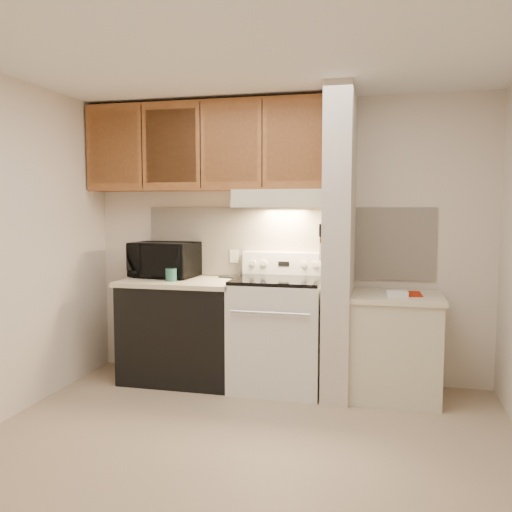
% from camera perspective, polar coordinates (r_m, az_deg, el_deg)
% --- Properties ---
extents(floor, '(3.60, 3.60, 0.00)m').
position_cam_1_polar(floor, '(3.77, -1.26, -19.19)').
color(floor, tan).
rests_on(floor, ground).
extents(ceiling, '(3.60, 3.60, 0.00)m').
position_cam_1_polar(ceiling, '(3.56, -1.35, 20.60)').
color(ceiling, white).
rests_on(ceiling, wall_back).
extents(wall_back, '(3.60, 2.50, 0.02)m').
position_cam_1_polar(wall_back, '(4.91, 3.16, 1.63)').
color(wall_back, beige).
rests_on(wall_back, floor).
extents(wall_left, '(0.02, 3.00, 2.50)m').
position_cam_1_polar(wall_left, '(4.27, -25.36, 0.60)').
color(wall_left, beige).
rests_on(wall_left, floor).
extents(backsplash, '(2.60, 0.02, 0.63)m').
position_cam_1_polar(backsplash, '(4.89, 3.13, 1.44)').
color(backsplash, white).
rests_on(backsplash, wall_back).
extents(range_body, '(0.76, 0.65, 0.92)m').
position_cam_1_polar(range_body, '(4.69, 2.35, -8.32)').
color(range_body, silver).
rests_on(range_body, floor).
extents(oven_window, '(0.50, 0.01, 0.30)m').
position_cam_1_polar(oven_window, '(4.38, 1.54, -8.76)').
color(oven_window, black).
rests_on(oven_window, range_body).
extents(oven_handle, '(0.65, 0.02, 0.02)m').
position_cam_1_polar(oven_handle, '(4.29, 1.44, -6.02)').
color(oven_handle, silver).
rests_on(oven_handle, range_body).
extents(cooktop, '(0.74, 0.64, 0.03)m').
position_cam_1_polar(cooktop, '(4.60, 2.37, -2.55)').
color(cooktop, black).
rests_on(cooktop, range_body).
extents(range_backguard, '(0.76, 0.08, 0.20)m').
position_cam_1_polar(range_backguard, '(4.86, 3.02, -0.77)').
color(range_backguard, silver).
rests_on(range_backguard, range_body).
extents(range_display, '(0.10, 0.01, 0.04)m').
position_cam_1_polar(range_display, '(4.82, 2.93, -0.82)').
color(range_display, black).
rests_on(range_display, range_backguard).
extents(range_knob_left_outer, '(0.05, 0.02, 0.05)m').
position_cam_1_polar(range_knob_left_outer, '(4.88, -0.31, -0.74)').
color(range_knob_left_outer, silver).
rests_on(range_knob_left_outer, range_backguard).
extents(range_knob_left_inner, '(0.05, 0.02, 0.05)m').
position_cam_1_polar(range_knob_left_inner, '(4.85, 0.83, -0.77)').
color(range_knob_left_inner, silver).
rests_on(range_knob_left_inner, range_backguard).
extents(range_knob_right_inner, '(0.05, 0.02, 0.05)m').
position_cam_1_polar(range_knob_right_inner, '(4.79, 5.04, -0.87)').
color(range_knob_right_inner, silver).
rests_on(range_knob_right_inner, range_backguard).
extents(range_knob_right_outer, '(0.05, 0.02, 0.05)m').
position_cam_1_polar(range_knob_right_outer, '(4.78, 6.23, -0.90)').
color(range_knob_right_outer, silver).
rests_on(range_knob_right_outer, range_backguard).
extents(dishwasher_front, '(1.00, 0.63, 0.87)m').
position_cam_1_polar(dishwasher_front, '(4.94, -7.79, -7.95)').
color(dishwasher_front, black).
rests_on(dishwasher_front, floor).
extents(left_countertop, '(1.04, 0.67, 0.04)m').
position_cam_1_polar(left_countertop, '(4.86, -7.86, -2.72)').
color(left_countertop, beige).
rests_on(left_countertop, dishwasher_front).
extents(spoon_rest, '(0.23, 0.12, 0.02)m').
position_cam_1_polar(spoon_rest, '(4.92, -2.66, -2.26)').
color(spoon_rest, black).
rests_on(spoon_rest, left_countertop).
extents(teal_jar, '(0.13, 0.13, 0.11)m').
position_cam_1_polar(teal_jar, '(4.78, -8.92, -1.95)').
color(teal_jar, '#255B4D').
rests_on(teal_jar, left_countertop).
extents(outlet, '(0.08, 0.01, 0.12)m').
position_cam_1_polar(outlet, '(5.00, -2.32, -0.02)').
color(outlet, beige).
rests_on(outlet, backsplash).
extents(microwave, '(0.62, 0.45, 0.32)m').
position_cam_1_polar(microwave, '(5.05, -9.64, -0.38)').
color(microwave, black).
rests_on(microwave, left_countertop).
extents(partition_pillar, '(0.22, 0.70, 2.50)m').
position_cam_1_polar(partition_pillar, '(4.49, 8.77, 1.25)').
color(partition_pillar, beige).
rests_on(partition_pillar, floor).
extents(pillar_trim, '(0.01, 0.70, 0.04)m').
position_cam_1_polar(pillar_trim, '(4.50, 7.31, 1.91)').
color(pillar_trim, brown).
rests_on(pillar_trim, partition_pillar).
extents(knife_strip, '(0.02, 0.42, 0.04)m').
position_cam_1_polar(knife_strip, '(4.45, 7.16, 2.13)').
color(knife_strip, black).
rests_on(knife_strip, partition_pillar).
extents(knife_blade_a, '(0.01, 0.03, 0.16)m').
position_cam_1_polar(knife_blade_a, '(4.31, 6.77, 0.70)').
color(knife_blade_a, silver).
rests_on(knife_blade_a, knife_strip).
extents(knife_handle_a, '(0.02, 0.02, 0.10)m').
position_cam_1_polar(knife_handle_a, '(4.29, 6.78, 2.69)').
color(knife_handle_a, black).
rests_on(knife_handle_a, knife_strip).
extents(knife_blade_b, '(0.01, 0.04, 0.18)m').
position_cam_1_polar(knife_blade_b, '(4.39, 6.89, 0.65)').
color(knife_blade_b, silver).
rests_on(knife_blade_b, knife_strip).
extents(knife_handle_b, '(0.02, 0.02, 0.10)m').
position_cam_1_polar(knife_handle_b, '(4.38, 6.91, 2.74)').
color(knife_handle_b, black).
rests_on(knife_handle_b, knife_strip).
extents(knife_blade_c, '(0.01, 0.04, 0.20)m').
position_cam_1_polar(knife_blade_c, '(4.46, 7.00, 0.60)').
color(knife_blade_c, silver).
rests_on(knife_blade_c, knife_strip).
extents(knife_handle_c, '(0.02, 0.02, 0.10)m').
position_cam_1_polar(knife_handle_c, '(4.45, 7.02, 2.78)').
color(knife_handle_c, black).
rests_on(knife_handle_c, knife_strip).
extents(knife_blade_d, '(0.01, 0.04, 0.16)m').
position_cam_1_polar(knife_blade_d, '(4.53, 7.10, 0.92)').
color(knife_blade_d, silver).
rests_on(knife_blade_d, knife_strip).
extents(knife_handle_d, '(0.02, 0.02, 0.10)m').
position_cam_1_polar(knife_handle_d, '(4.52, 7.12, 2.81)').
color(knife_handle_d, black).
rests_on(knife_handle_d, knife_strip).
extents(knife_blade_e, '(0.01, 0.04, 0.18)m').
position_cam_1_polar(knife_blade_e, '(4.61, 7.20, 0.86)').
color(knife_blade_e, silver).
rests_on(knife_blade_e, knife_strip).
extents(knife_handle_e, '(0.02, 0.02, 0.10)m').
position_cam_1_polar(knife_handle_e, '(4.60, 7.23, 2.85)').
color(knife_handle_e, black).
rests_on(knife_handle_e, knife_strip).
extents(oven_mitt, '(0.03, 0.11, 0.26)m').
position_cam_1_polar(oven_mitt, '(4.68, 7.32, 0.34)').
color(oven_mitt, gray).
rests_on(oven_mitt, partition_pillar).
extents(right_cab_base, '(0.70, 0.60, 0.81)m').
position_cam_1_polar(right_cab_base, '(4.61, 14.40, -9.40)').
color(right_cab_base, beige).
rests_on(right_cab_base, floor).
extents(right_countertop, '(0.74, 0.64, 0.04)m').
position_cam_1_polar(right_countertop, '(4.53, 14.52, -4.18)').
color(right_countertop, beige).
rests_on(right_countertop, right_cab_base).
extents(red_folder, '(0.21, 0.28, 0.01)m').
position_cam_1_polar(red_folder, '(4.55, 15.79, -3.86)').
color(red_folder, '#AB2008').
rests_on(red_folder, right_countertop).
extents(white_box, '(0.17, 0.13, 0.04)m').
position_cam_1_polar(white_box, '(4.42, 14.62, -3.86)').
color(white_box, white).
rests_on(white_box, right_countertop).
extents(range_hood, '(0.78, 0.44, 0.15)m').
position_cam_1_polar(range_hood, '(4.68, 2.70, 6.05)').
color(range_hood, beige).
rests_on(range_hood, upper_cabinets).
extents(hood_lip, '(0.78, 0.04, 0.06)m').
position_cam_1_polar(hood_lip, '(4.47, 2.19, 5.52)').
color(hood_lip, beige).
rests_on(hood_lip, range_hood).
extents(upper_cabinets, '(2.18, 0.33, 0.77)m').
position_cam_1_polar(upper_cabinets, '(4.93, -5.25, 11.35)').
color(upper_cabinets, brown).
rests_on(upper_cabinets, wall_back).
extents(cab_door_a, '(0.46, 0.01, 0.63)m').
position_cam_1_polar(cab_door_a, '(5.10, -14.73, 10.99)').
color(cab_door_a, brown).
rests_on(cab_door_a, upper_cabinets).
extents(cab_gap_a, '(0.01, 0.01, 0.73)m').
position_cam_1_polar(cab_gap_a, '(4.98, -11.92, 11.20)').
color(cab_gap_a, black).
rests_on(cab_gap_a, upper_cabinets).
extents(cab_door_b, '(0.46, 0.01, 0.63)m').
position_cam_1_polar(cab_door_b, '(4.87, -8.96, 11.38)').
color(cab_door_b, brown).
rests_on(cab_door_b, upper_cabinets).
extents(cab_gap_b, '(0.01, 0.01, 0.73)m').
position_cam_1_polar(cab_gap_b, '(4.78, -5.88, 11.54)').
color(cab_gap_b, black).
rests_on(cab_gap_b, upper_cabinets).
extents(cab_door_c, '(0.46, 0.01, 0.63)m').
position_cam_1_polar(cab_door_c, '(4.69, -2.67, 11.68)').
color(cab_door_c, brown).
rests_on(cab_door_c, upper_cabinets).
extents(cab_gap_c, '(0.01, 0.01, 0.73)m').
position_cam_1_polar(cab_gap_c, '(4.63, 0.65, 11.78)').
color(cab_gap_c, black).
rests_on(cab_gap_c, upper_cabinets).
extents(cab_door_d, '(0.46, 0.01, 0.63)m').
position_cam_1_polar(cab_door_d, '(4.57, 4.05, 11.84)').
color(cab_door_d, brown).
rests_on(cab_door_d, upper_cabinets).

